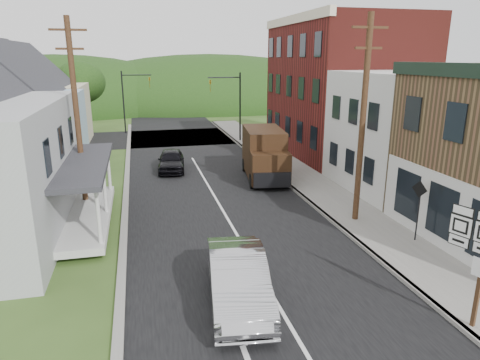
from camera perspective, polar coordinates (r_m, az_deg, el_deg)
ground at (r=15.38m, az=2.39°, el=-12.03°), size 120.00×120.00×0.00m
road at (r=24.44m, az=-4.00°, el=-1.22°), size 9.00×90.00×0.02m
cross_road at (r=40.86m, az=-8.02°, el=5.68°), size 60.00×9.00×0.02m
sidewalk_right at (r=24.23m, az=10.70°, el=-1.43°), size 2.80×55.00×0.15m
curb_right at (r=23.73m, az=7.72°, el=-1.67°), size 0.20×55.00×0.15m
curb_left at (r=22.24m, az=-15.04°, el=-3.35°), size 0.30×55.00×0.12m
storefront_white at (r=25.78m, az=22.62°, el=5.92°), size 8.00×7.00×6.50m
storefront_red at (r=33.68m, az=13.42°, el=11.81°), size 8.00×12.00×10.00m
house_blue at (r=31.10m, az=-27.10°, el=7.76°), size 7.14×8.16×7.28m
house_cream at (r=39.95m, az=-24.95°, el=9.48°), size 7.14×8.16×7.28m
utility_pole_right at (r=19.18m, az=16.05°, el=7.70°), size 1.60×0.26×9.00m
utility_pole_left at (r=21.37m, az=-20.94°, el=8.07°), size 1.60×0.26×9.00m
traffic_signal_right at (r=37.58m, az=-1.04°, el=10.72°), size 2.87×0.20×6.00m
traffic_signal_left at (r=43.68m, az=-14.41°, el=10.98°), size 2.87×0.20×6.00m
tree_left_d at (r=45.40m, az=-20.56°, el=12.08°), size 4.80×4.80×6.94m
forested_ridge at (r=68.52m, az=-10.41°, el=9.71°), size 90.00×30.00×16.00m
silver_sedan at (r=13.21m, az=-0.24°, el=-13.09°), size 2.27×5.01×1.60m
dark_sedan at (r=28.53m, az=-9.15°, el=2.59°), size 2.07×4.26×1.40m
delivery_van at (r=26.11m, az=3.30°, el=3.42°), size 2.89×5.69×3.05m
warning_sign at (r=18.23m, az=22.74°, el=-2.79°), size 0.25×0.65×2.49m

